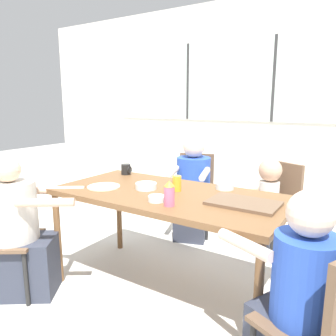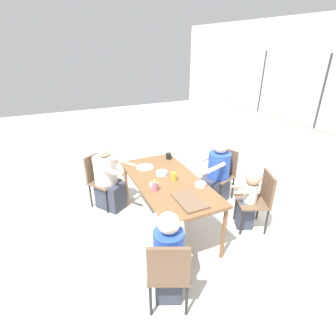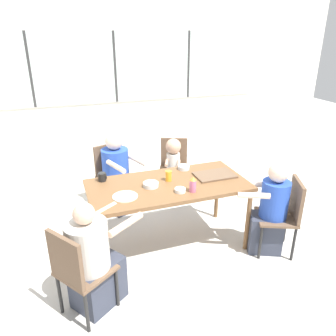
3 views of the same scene
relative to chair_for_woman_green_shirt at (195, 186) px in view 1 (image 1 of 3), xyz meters
The scene contains 18 objects.
ground_plane 1.35m from the chair_for_woman_green_shirt, 71.22° to the right, with size 16.00×16.00×0.00m, color beige.
wall_back_with_windows 1.76m from the chair_for_woman_green_shirt, 74.45° to the left, with size 8.40×0.08×2.80m.
dining_table 1.27m from the chair_for_woman_green_shirt, 71.22° to the right, with size 1.68×0.82×0.77m.
chair_for_woman_green_shirt is the anchor object (origin of this frame).
chair_for_man_blue_shirt 2.30m from the chair_for_woman_green_shirt, 47.73° to the right, with size 0.53×0.53×0.85m.
chair_for_toddler 0.90m from the chair_for_woman_green_shirt, ahead, with size 0.53×0.53×0.85m.
person_woman_green_shirt 0.17m from the chair_for_woman_green_shirt, 71.22° to the right, with size 0.53×0.71×1.07m.
person_man_blue_shirt 2.15m from the chair_for_woman_green_shirt, 49.50° to the right, with size 0.60×0.48×1.04m.
person_man_teal_shirt 1.87m from the chair_for_woman_green_shirt, 105.11° to the right, with size 0.72×0.64×1.03m.
person_toddler 0.86m from the chair_for_woman_green_shirt, 11.75° to the right, with size 0.30×0.38×0.91m.
food_tray_dark 1.54m from the chair_for_woman_green_shirt, 50.59° to the right, with size 0.44×0.28×0.02m.
coffee_mug 0.97m from the chair_for_woman_green_shirt, 104.99° to the right, with size 0.09×0.08×0.09m.
sippy_cup 1.59m from the chair_for_woman_green_shirt, 68.23° to the right, with size 0.07×0.07×0.16m.
juice_glass 1.24m from the chair_for_woman_green_shirt, 68.71° to the right, with size 0.07×0.07×0.11m.
bowl_white_shallow 1.51m from the chair_for_woman_green_shirt, 72.08° to the right, with size 0.11×0.11×0.04m.
bowl_cereal 1.16m from the chair_for_woman_green_shirt, 51.01° to the right, with size 0.14×0.14×0.04m.
bowl_fruit 1.25m from the chair_for_woman_green_shirt, 79.88° to the right, with size 0.16×0.16×0.05m.
plate_tortillas 1.36m from the chair_for_woman_green_shirt, 93.84° to the right, with size 0.25×0.25×0.01m.
Camera 1 is at (1.23, -1.91, 1.41)m, focal length 35.00 mm.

